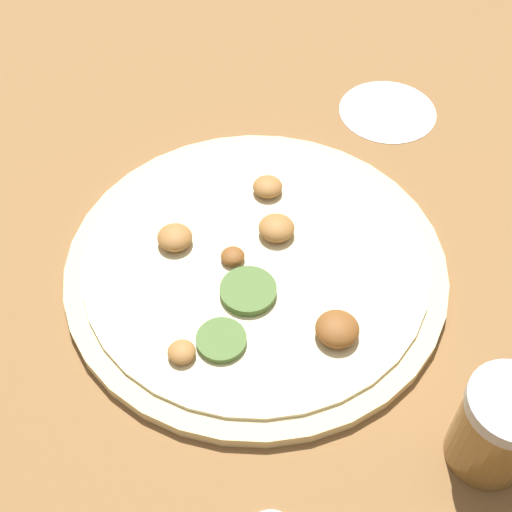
# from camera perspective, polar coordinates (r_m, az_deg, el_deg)

# --- Properties ---
(ground_plane) EXTENTS (3.00, 3.00, 0.00)m
(ground_plane) POSITION_cam_1_polar(r_m,az_deg,el_deg) (0.67, -0.00, -1.18)
(ground_plane) COLOR brown
(pizza) EXTENTS (0.35, 0.35, 0.03)m
(pizza) POSITION_cam_1_polar(r_m,az_deg,el_deg) (0.66, -0.00, -0.81)
(pizza) COLOR beige
(pizza) RESTS_ON ground_plane
(spice_jar) EXTENTS (0.06, 0.06, 0.09)m
(spice_jar) POSITION_cam_1_polar(r_m,az_deg,el_deg) (0.57, 18.80, -12.88)
(spice_jar) COLOR olive
(spice_jar) RESTS_ON ground_plane
(flour_patch) EXTENTS (0.11, 0.11, 0.00)m
(flour_patch) POSITION_cam_1_polar(r_m,az_deg,el_deg) (0.85, 10.48, 11.33)
(flour_patch) COLOR white
(flour_patch) RESTS_ON ground_plane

